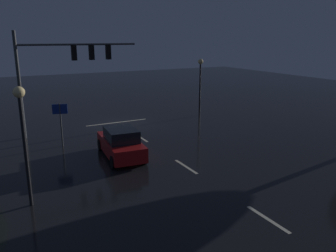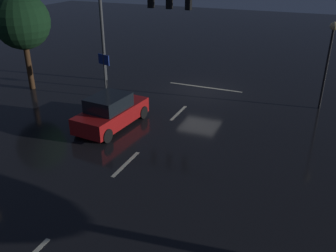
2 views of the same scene
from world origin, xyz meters
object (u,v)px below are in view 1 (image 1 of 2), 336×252
object	(u,v)px
street_lamp_left_kerb	(200,76)
street_lamp_right_kerb	(22,124)
route_sign	(60,116)
car_approaching	(121,143)
traffic_signal_assembly	(64,63)

from	to	relation	value
street_lamp_left_kerb	street_lamp_right_kerb	world-z (taller)	street_lamp_left_kerb
street_lamp_right_kerb	route_sign	world-z (taller)	street_lamp_right_kerb
street_lamp_right_kerb	car_approaching	bearing A→B (deg)	-144.41
street_lamp_right_kerb	traffic_signal_assembly	bearing A→B (deg)	-109.65
traffic_signal_assembly	route_sign	bearing A→B (deg)	71.23
street_lamp_left_kerb	route_sign	bearing A→B (deg)	14.68
traffic_signal_assembly	street_lamp_left_kerb	xyz separation A→B (m)	(-11.20, -0.21, -1.48)
traffic_signal_assembly	street_lamp_left_kerb	world-z (taller)	traffic_signal_assembly
car_approaching	route_sign	bearing A→B (deg)	-54.49
car_approaching	street_lamp_left_kerb	bearing A→B (deg)	-144.90
traffic_signal_assembly	route_sign	world-z (taller)	traffic_signal_assembly
traffic_signal_assembly	route_sign	distance (m)	4.32
route_sign	car_approaching	bearing A→B (deg)	125.51
street_lamp_left_kerb	street_lamp_right_kerb	size ratio (longest dim) A/B	1.00
car_approaching	street_lamp_right_kerb	size ratio (longest dim) A/B	0.93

